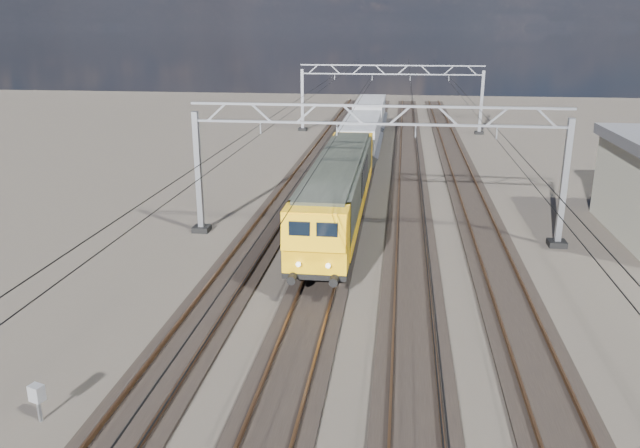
# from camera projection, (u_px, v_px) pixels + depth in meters

# --- Properties ---
(ground) EXTENTS (160.00, 160.00, 0.00)m
(ground) POSITION_uv_depth(u_px,v_px,m) (369.00, 265.00, 29.66)
(ground) COLOR black
(ground) RESTS_ON ground
(track_outer_west) EXTENTS (2.60, 140.00, 0.30)m
(track_outer_west) POSITION_uv_depth(u_px,v_px,m) (246.00, 258.00, 30.38)
(track_outer_west) COLOR black
(track_outer_west) RESTS_ON ground
(track_loco) EXTENTS (2.60, 140.00, 0.30)m
(track_loco) POSITION_uv_depth(u_px,v_px,m) (327.00, 262.00, 29.89)
(track_loco) COLOR black
(track_loco) RESTS_ON ground
(track_inner_east) EXTENTS (2.60, 140.00, 0.30)m
(track_inner_east) POSITION_uv_depth(u_px,v_px,m) (411.00, 266.00, 29.39)
(track_inner_east) COLOR black
(track_inner_east) RESTS_ON ground
(track_outer_east) EXTENTS (2.60, 140.00, 0.30)m
(track_outer_east) POSITION_uv_depth(u_px,v_px,m) (498.00, 270.00, 28.90)
(track_outer_east) COLOR black
(track_outer_east) RESTS_ON ground
(catenary_gantry_mid) EXTENTS (19.90, 0.90, 7.11)m
(catenary_gantry_mid) POSITION_uv_depth(u_px,v_px,m) (375.00, 167.00, 32.27)
(catenary_gantry_mid) COLOR gray
(catenary_gantry_mid) RESTS_ON ground
(catenary_gantry_far) EXTENTS (19.90, 0.90, 7.11)m
(catenary_gantry_far) POSITION_uv_depth(u_px,v_px,m) (390.00, 96.00, 66.32)
(catenary_gantry_far) COLOR gray
(catenary_gantry_far) RESTS_ON ground
(overhead_wires) EXTENTS (12.03, 140.00, 0.53)m
(overhead_wires) POSITION_uv_depth(u_px,v_px,m) (379.00, 121.00, 35.50)
(overhead_wires) COLOR black
(overhead_wires) RESTS_ON ground
(locomotive) EXTENTS (2.76, 21.10, 3.62)m
(locomotive) POSITION_uv_depth(u_px,v_px,m) (339.00, 189.00, 34.35)
(locomotive) COLOR black
(locomotive) RESTS_ON ground
(hopper_wagon_lead) EXTENTS (3.38, 13.00, 3.25)m
(hopper_wagon_lead) POSITION_uv_depth(u_px,v_px,m) (361.00, 137.00, 51.12)
(hopper_wagon_lead) COLOR black
(hopper_wagon_lead) RESTS_ON ground
(hopper_wagon_mid) EXTENTS (3.38, 13.00, 3.25)m
(hopper_wagon_mid) POSITION_uv_depth(u_px,v_px,m) (370.00, 115.00, 64.55)
(hopper_wagon_mid) COLOR black
(hopper_wagon_mid) RESTS_ON ground
(trackside_cabinet) EXTENTS (0.46, 0.40, 1.17)m
(trackside_cabinet) POSITION_uv_depth(u_px,v_px,m) (37.00, 394.00, 17.63)
(trackside_cabinet) COLOR gray
(trackside_cabinet) RESTS_ON ground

